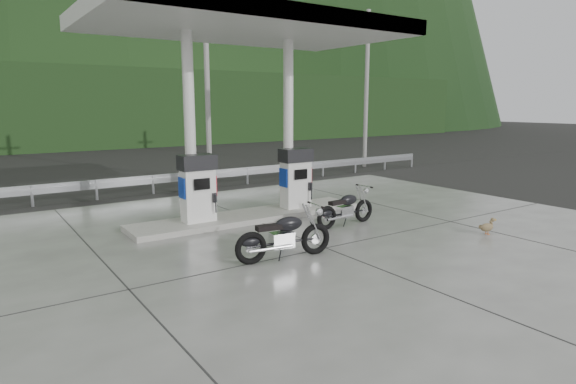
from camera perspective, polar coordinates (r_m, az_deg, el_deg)
ground at (r=11.96m, az=1.51°, el=-5.58°), size 160.00×160.00×0.00m
forecourt_apron at (r=11.96m, az=1.51°, el=-5.53°), size 18.00×14.00×0.02m
pump_island at (r=13.98m, az=-4.48°, el=-2.86°), size 7.00×1.40×0.15m
gas_pump_left at (r=13.08m, az=-10.63°, el=0.44°), size 0.95×0.55×1.80m
gas_pump_right at (r=14.63m, az=0.91°, el=1.66°), size 0.95×0.55×1.80m
canopy_column_left at (r=13.28m, az=-11.56°, el=7.50°), size 0.30×0.30×5.00m
canopy_column_right at (r=14.81m, az=0.03°, el=7.99°), size 0.30×0.30×5.00m
canopy_roof at (r=13.77m, az=-4.81°, el=19.04°), size 8.50×5.00×0.40m
guardrail at (r=18.77m, az=-12.87°, el=2.22°), size 26.00×0.16×1.42m
road at (r=22.14m, az=-16.12°, el=1.43°), size 60.00×7.00×0.01m
utility_pole_b at (r=20.77m, az=-9.54°, el=12.20°), size 0.22×0.22×8.00m
utility_pole_c at (r=25.87m, az=9.28°, el=11.82°), size 0.22×0.22×8.00m
tree_band at (r=39.91m, az=-24.80°, el=9.02°), size 80.00×6.00×6.00m
forested_hills at (r=69.74m, az=-28.79°, el=6.40°), size 100.00×40.00×140.00m
motorcycle_left at (r=10.27m, az=-0.46°, el=-5.29°), size 2.15×0.92×0.99m
motorcycle_right at (r=13.20m, az=6.87°, el=-2.02°), size 1.94×0.72×0.90m
duck at (r=13.26m, az=22.49°, el=-3.91°), size 0.51×0.20×0.35m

